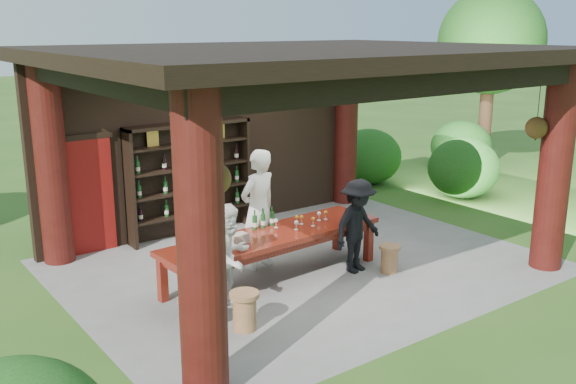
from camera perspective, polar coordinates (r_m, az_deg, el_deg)
ground at (r=10.61m, az=1.29°, el=-6.46°), size 90.00×90.00×0.00m
pavilion at (r=10.37m, az=-0.15°, el=5.27°), size 7.50×6.00×3.60m
wine_shelf at (r=11.90m, az=-8.69°, el=1.09°), size 2.41×0.37×2.12m
tasting_table at (r=9.81m, az=-1.29°, el=-4.30°), size 3.72×1.16×0.75m
stool_near_left at (r=8.39m, az=-3.88°, el=-10.41°), size 0.39×0.39×0.51m
stool_near_right at (r=10.33m, az=9.01°, el=-5.83°), size 0.34×0.34×0.45m
stool_far_left at (r=8.32m, az=-8.42°, el=-10.82°), size 0.38×0.38×0.50m
host at (r=10.21m, az=-2.65°, el=-1.55°), size 0.79×0.60×1.95m
guest_woman at (r=8.79m, az=-5.16°, el=-5.82°), size 0.89×0.79×1.51m
guest_man at (r=10.15m, az=6.20°, el=-3.02°), size 1.05×0.71×1.51m
table_bottles at (r=10.00m, az=-2.21°, el=-2.31°), size 0.42×0.10×0.31m
table_glasses at (r=10.17m, az=1.45°, el=-2.49°), size 0.97×0.34×0.15m
napkin_basket at (r=9.33m, az=-4.42°, el=-4.14°), size 0.27×0.19×0.14m
shrubs at (r=11.41m, az=4.31°, el=-2.00°), size 19.26×8.20×1.36m
trees at (r=13.05m, az=8.24°, el=12.51°), size 21.05×10.33×4.80m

